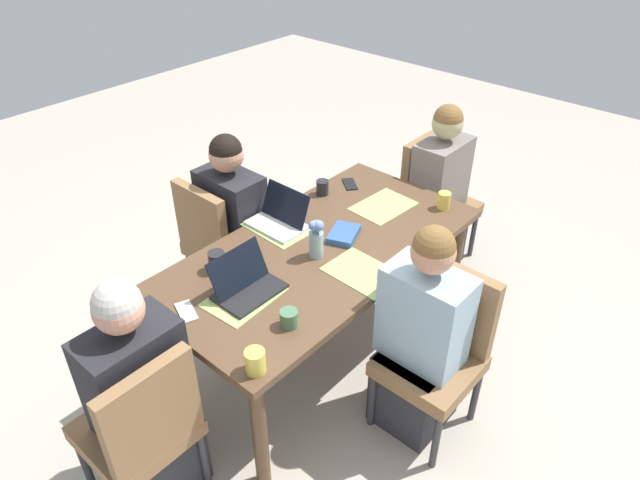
{
  "coord_description": "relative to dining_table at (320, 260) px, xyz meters",
  "views": [
    {
      "loc": [
        1.88,
        1.66,
        2.52
      ],
      "look_at": [
        0.0,
        0.0,
        0.79
      ],
      "focal_mm": 32.28,
      "sensor_mm": 36.0,
      "label": 1
    }
  ],
  "objects": [
    {
      "name": "ground_plane",
      "position": [
        0.0,
        0.0,
        -0.66
      ],
      "size": [
        10.0,
        10.0,
        0.0
      ],
      "primitive_type": "plane",
      "color": "#B2A899"
    },
    {
      "name": "dining_table",
      "position": [
        0.0,
        0.0,
        0.0
      ],
      "size": [
        1.84,
        0.93,
        0.74
      ],
      "color": "brown",
      "rests_on": "ground_plane"
    },
    {
      "name": "chair_near_left_near",
      "position": [
        0.09,
        -0.76,
        -0.16
      ],
      "size": [
        0.44,
        0.44,
        0.9
      ],
      "color": "olive",
      "rests_on": "ground_plane"
    },
    {
      "name": "person_near_left_near",
      "position": [
        0.02,
        -0.7,
        -0.14
      ],
      "size": [
        0.36,
        0.4,
        1.19
      ],
      "color": "#2D2D33",
      "rests_on": "ground_plane"
    },
    {
      "name": "chair_head_right_left_mid",
      "position": [
        1.22,
        0.07,
        -0.16
      ],
      "size": [
        0.44,
        0.44,
        0.9
      ],
      "color": "olive",
      "rests_on": "ground_plane"
    },
    {
      "name": "person_head_right_left_mid",
      "position": [
        1.16,
        -0.0,
        -0.14
      ],
      "size": [
        0.4,
        0.36,
        1.19
      ],
      "color": "#2D2D33",
      "rests_on": "ground_plane"
    },
    {
      "name": "chair_far_left_far",
      "position": [
        -0.03,
        0.75,
        -0.16
      ],
      "size": [
        0.44,
        0.44,
        0.9
      ],
      "color": "olive",
      "rests_on": "ground_plane"
    },
    {
      "name": "person_far_left_far",
      "position": [
        0.05,
        0.69,
        -0.14
      ],
      "size": [
        0.36,
        0.4,
        1.19
      ],
      "color": "#2D2D33",
      "rests_on": "ground_plane"
    },
    {
      "name": "chair_head_left_right_near",
      "position": [
        -1.27,
        -0.06,
        -0.16
      ],
      "size": [
        0.44,
        0.44,
        0.9
      ],
      "color": "olive",
      "rests_on": "ground_plane"
    },
    {
      "name": "person_head_left_right_near",
      "position": [
        -1.21,
        0.01,
        -0.14
      ],
      "size": [
        0.4,
        0.36,
        1.19
      ],
      "color": "#2D2D33",
      "rests_on": "ground_plane"
    },
    {
      "name": "flower_vase",
      "position": [
        0.07,
        0.03,
        0.2
      ],
      "size": [
        0.08,
        0.09,
        0.22
      ],
      "color": "#8EA8B7",
      "rests_on": "dining_table"
    },
    {
      "name": "placemat_near_left_near",
      "position": [
        0.01,
        -0.31,
        0.08
      ],
      "size": [
        0.27,
        0.37,
        0.0
      ],
      "primitive_type": "cube",
      "rotation": [
        0.0,
        0.0,
        1.53
      ],
      "color": "#9EBC66",
      "rests_on": "dining_table"
    },
    {
      "name": "placemat_head_right_left_mid",
      "position": [
        0.55,
        -0.0,
        0.08
      ],
      "size": [
        0.38,
        0.28,
        0.0
      ],
      "primitive_type": "cube",
      "rotation": [
        0.0,
        0.0,
        3.21
      ],
      "color": "#9EBC66",
      "rests_on": "dining_table"
    },
    {
      "name": "placemat_far_left_far",
      "position": [
        0.02,
        0.31,
        0.08
      ],
      "size": [
        0.27,
        0.37,
        0.0
      ],
      "primitive_type": "cube",
      "rotation": [
        0.0,
        0.0,
        -1.6
      ],
      "color": "#9EBC66",
      "rests_on": "dining_table"
    },
    {
      "name": "placemat_head_left_right_near",
      "position": [
        -0.57,
        0.0,
        0.08
      ],
      "size": [
        0.38,
        0.28,
        0.0
      ],
      "primitive_type": "cube",
      "rotation": [
        0.0,
        0.0,
        -0.07
      ],
      "color": "#9EBC66",
      "rests_on": "dining_table"
    },
    {
      "name": "laptop_head_right_left_mid",
      "position": [
        0.51,
        -0.02,
        0.13
      ],
      "size": [
        0.32,
        0.22,
        0.2
      ],
      "color": "black",
      "rests_on": "dining_table"
    },
    {
      "name": "laptop_near_left_near",
      "position": [
        -0.02,
        -0.32,
        0.13
      ],
      "size": [
        0.22,
        0.32,
        0.2
      ],
      "color": "silver",
      "rests_on": "dining_table"
    },
    {
      "name": "coffee_mug_near_left",
      "position": [
        0.54,
        0.3,
        0.12
      ],
      "size": [
        0.08,
        0.08,
        0.08
      ],
      "primitive_type": "cylinder",
      "color": "#47704C",
      "rests_on": "dining_table"
    },
    {
      "name": "coffee_mug_near_right",
      "position": [
        0.49,
        -0.26,
        0.14
      ],
      "size": [
        0.09,
        0.09,
        0.11
      ],
      "primitive_type": "cylinder",
      "color": "#232328",
      "rests_on": "dining_table"
    },
    {
      "name": "coffee_mug_centre_left",
      "position": [
        0.83,
        0.38,
        0.14
      ],
      "size": [
        0.09,
        0.09,
        0.11
      ],
      "primitive_type": "cylinder",
      "color": "#DBC64C",
      "rests_on": "dining_table"
    },
    {
      "name": "coffee_mug_centre_right",
      "position": [
        -0.44,
        -0.37,
        0.13
      ],
      "size": [
        0.08,
        0.08,
        0.09
      ],
      "primitive_type": "cylinder",
      "color": "#232328",
      "rests_on": "dining_table"
    },
    {
      "name": "coffee_mug_far_left",
      "position": [
        -0.79,
        0.28,
        0.13
      ],
      "size": [
        0.07,
        0.07,
        0.1
      ],
      "primitive_type": "cylinder",
      "color": "#DBC64C",
      "rests_on": "dining_table"
    },
    {
      "name": "book_red_cover",
      "position": [
        -0.17,
        0.03,
        0.1
      ],
      "size": [
        0.24,
        0.2,
        0.04
      ],
      "primitive_type": "cube",
      "rotation": [
        0.0,
        0.0,
        0.38
      ],
      "color": "#335693",
      "rests_on": "dining_table"
    },
    {
      "name": "phone_black",
      "position": [
        -0.65,
        -0.32,
        0.09
      ],
      "size": [
        0.15,
        0.16,
        0.01
      ],
      "primitive_type": "cube",
      "rotation": [
        0.0,
        0.0,
        0.91
      ],
      "color": "black",
      "rests_on": "dining_table"
    },
    {
      "name": "phone_silver",
      "position": [
        0.79,
        -0.12,
        0.09
      ],
      "size": [
        0.12,
        0.17,
        0.01
      ],
      "primitive_type": "cube",
      "rotation": [
        0.0,
        0.0,
        1.21
      ],
      "color": "silver",
      "rests_on": "dining_table"
    }
  ]
}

